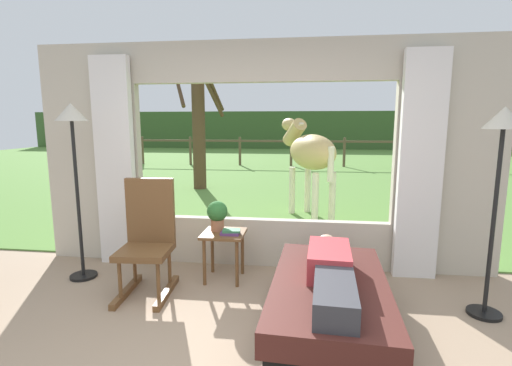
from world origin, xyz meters
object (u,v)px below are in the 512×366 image
reclining_person (331,270)px  book_stack (231,232)px  floor_lamp_left (73,139)px  floor_lamp_right (501,149)px  rocking_chair (148,238)px  recliner_sofa (329,304)px  pasture_tree (199,132)px  potted_plant (217,214)px  horse (310,152)px  side_table (224,241)px

reclining_person → book_stack: bearing=141.9°
floor_lamp_left → floor_lamp_right: 3.95m
rocking_chair → reclining_person: bearing=-21.7°
recliner_sofa → reclining_person: 0.31m
rocking_chair → pasture_tree: 5.85m
rocking_chair → potted_plant: 0.75m
rocking_chair → floor_lamp_left: (-0.85, 0.21, 0.95)m
reclining_person → horse: horse is taller
floor_lamp_left → potted_plant: bearing=8.2°
floor_lamp_right → horse: floor_lamp_right is taller
side_table → floor_lamp_right: bearing=-10.7°
book_stack → floor_lamp_left: bearing=-177.1°
side_table → horse: horse is taller
side_table → floor_lamp_right: floor_lamp_right is taller
reclining_person → horse: bearing=95.1°
side_table → book_stack: bearing=-36.9°
recliner_sofa → horse: horse is taller
potted_plant → pasture_tree: (-1.67, 5.26, 0.73)m
recliner_sofa → floor_lamp_left: (-2.58, 0.71, 1.28)m
reclining_person → pasture_tree: size_ratio=0.51×
recliner_sofa → rocking_chair: bearing=167.1°
horse → pasture_tree: (-2.68, 2.54, 0.28)m
potted_plant → book_stack: 0.26m
reclining_person → book_stack: reclining_person is taller
recliner_sofa → book_stack: (-0.96, 0.79, 0.33)m
reclining_person → pasture_tree: 6.89m
recliner_sofa → horse: (-0.13, 3.63, 0.94)m
book_stack → floor_lamp_left: 1.88m
rocking_chair → pasture_tree: bearing=96.6°
rocking_chair → book_stack: (0.77, 0.29, -0.00)m
floor_lamp_left → floor_lamp_right: bearing=-4.4°
book_stack → pasture_tree: 5.76m
potted_plant → horse: size_ratio=0.18×
floor_lamp_right → recliner_sofa: bearing=-163.5°
reclining_person → horse: 3.74m
recliner_sofa → pasture_tree: bearing=117.5°
potted_plant → floor_lamp_right: 2.65m
book_stack → horse: bearing=73.7°
recliner_sofa → potted_plant: (-1.13, 0.92, 0.48)m
side_table → rocking_chair: bearing=-152.2°
rocking_chair → horse: (1.60, 3.14, 0.61)m
recliner_sofa → reclining_person: (-0.00, -0.05, 0.30)m
book_stack → floor_lamp_right: 2.52m
reclining_person → side_table: reclining_person is taller
rocking_chair → floor_lamp_left: 1.29m
rocking_chair → horse: 3.57m
recliner_sofa → floor_lamp_right: size_ratio=0.98×
pasture_tree → reclining_person: bearing=-65.8°
rocking_chair → floor_lamp_right: (3.09, -0.09, 0.90)m
reclining_person → floor_lamp_left: floor_lamp_left is taller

